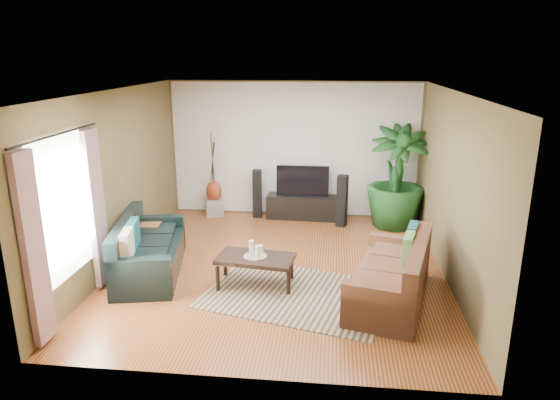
# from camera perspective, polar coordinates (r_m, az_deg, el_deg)

# --- Properties ---
(floor) EXTENTS (5.50, 5.50, 0.00)m
(floor) POSITION_cam_1_polar(r_m,az_deg,el_deg) (7.82, -0.16, -7.81)
(floor) COLOR #9E5328
(floor) RESTS_ON ground
(ceiling) EXTENTS (5.50, 5.50, 0.00)m
(ceiling) POSITION_cam_1_polar(r_m,az_deg,el_deg) (7.15, -0.18, 12.32)
(ceiling) COLOR white
(ceiling) RESTS_ON ground
(wall_back) EXTENTS (5.00, 0.00, 5.00)m
(wall_back) POSITION_cam_1_polar(r_m,az_deg,el_deg) (10.04, 1.57, 5.75)
(wall_back) COLOR brown
(wall_back) RESTS_ON ground
(wall_front) EXTENTS (5.00, 0.00, 5.00)m
(wall_front) POSITION_cam_1_polar(r_m,az_deg,el_deg) (4.79, -3.82, -6.53)
(wall_front) COLOR brown
(wall_front) RESTS_ON ground
(wall_left) EXTENTS (0.00, 5.50, 5.50)m
(wall_left) POSITION_cam_1_polar(r_m,az_deg,el_deg) (8.03, -18.20, 2.19)
(wall_left) COLOR brown
(wall_left) RESTS_ON ground
(wall_right) EXTENTS (0.00, 5.50, 5.50)m
(wall_right) POSITION_cam_1_polar(r_m,az_deg,el_deg) (7.53, 19.11, 1.18)
(wall_right) COLOR brown
(wall_right) RESTS_ON ground
(backwall_panel) EXTENTS (4.90, 0.00, 4.90)m
(backwall_panel) POSITION_cam_1_polar(r_m,az_deg,el_deg) (10.03, 1.56, 5.74)
(backwall_panel) COLOR white
(backwall_panel) RESTS_ON ground
(window_pane) EXTENTS (0.00, 1.80, 1.80)m
(window_pane) POSITION_cam_1_polar(r_m,az_deg,el_deg) (6.64, -23.61, -0.83)
(window_pane) COLOR white
(window_pane) RESTS_ON ground
(curtain_near) EXTENTS (0.08, 0.35, 2.20)m
(curtain_near) POSITION_cam_1_polar(r_m,az_deg,el_deg) (6.09, -26.33, -5.18)
(curtain_near) COLOR gray
(curtain_near) RESTS_ON ground
(curtain_far) EXTENTS (0.08, 0.35, 2.20)m
(curtain_far) POSITION_cam_1_polar(r_m,az_deg,el_deg) (7.32, -20.22, -0.99)
(curtain_far) COLOR gray
(curtain_far) RESTS_ON ground
(curtain_rod) EXTENTS (0.03, 1.90, 0.03)m
(curtain_rod) POSITION_cam_1_polar(r_m,az_deg,el_deg) (6.43, -24.14, 6.84)
(curtain_rod) COLOR black
(curtain_rod) RESTS_ON ground
(sofa_left) EXTENTS (1.22, 2.11, 0.85)m
(sofa_left) POSITION_cam_1_polar(r_m,az_deg,el_deg) (7.79, -14.66, -5.09)
(sofa_left) COLOR black
(sofa_left) RESTS_ON floor
(sofa_right) EXTENTS (1.33, 2.10, 0.85)m
(sofa_right) POSITION_cam_1_polar(r_m,az_deg,el_deg) (6.88, 12.48, -7.90)
(sofa_right) COLOR brown
(sofa_right) RESTS_ON floor
(area_rug) EXTENTS (2.79, 2.28, 0.01)m
(area_rug) POSITION_cam_1_polar(r_m,az_deg,el_deg) (7.04, 1.90, -10.67)
(area_rug) COLOR #9F7F5D
(area_rug) RESTS_ON floor
(coffee_table) EXTENTS (1.14, 0.72, 0.44)m
(coffee_table) POSITION_cam_1_polar(r_m,az_deg,el_deg) (7.22, -2.81, -8.08)
(coffee_table) COLOR black
(coffee_table) RESTS_ON floor
(candle_tray) EXTENTS (0.33, 0.33, 0.01)m
(candle_tray) POSITION_cam_1_polar(r_m,az_deg,el_deg) (7.13, -2.84, -6.42)
(candle_tray) COLOR gray
(candle_tray) RESTS_ON coffee_table
(candle_tall) EXTENTS (0.07, 0.07, 0.21)m
(candle_tall) POSITION_cam_1_polar(r_m,az_deg,el_deg) (7.12, -3.29, -5.45)
(candle_tall) COLOR #F0EACB
(candle_tall) RESTS_ON candle_tray
(candle_mid) EXTENTS (0.07, 0.07, 0.17)m
(candle_mid) POSITION_cam_1_polar(r_m,az_deg,el_deg) (7.05, -2.58, -5.88)
(candle_mid) COLOR white
(candle_mid) RESTS_ON candle_tray
(candle_short) EXTENTS (0.07, 0.07, 0.14)m
(candle_short) POSITION_cam_1_polar(r_m,az_deg,el_deg) (7.15, -2.22, -5.70)
(candle_short) COLOR #F5E5CF
(candle_short) RESTS_ON candle_tray
(tv_stand) EXTENTS (1.43, 0.48, 0.47)m
(tv_stand) POSITION_cam_1_polar(r_m,az_deg,el_deg) (10.06, 2.56, -0.79)
(tv_stand) COLOR black
(tv_stand) RESTS_ON floor
(television) EXTENTS (1.04, 0.06, 0.61)m
(television) POSITION_cam_1_polar(r_m,az_deg,el_deg) (9.91, 2.60, 2.21)
(television) COLOR black
(television) RESTS_ON tv_stand
(speaker_left) EXTENTS (0.19, 0.21, 0.97)m
(speaker_left) POSITION_cam_1_polar(r_m,az_deg,el_deg) (10.08, -2.62, 0.74)
(speaker_left) COLOR black
(speaker_left) RESTS_ON floor
(speaker_right) EXTENTS (0.23, 0.24, 1.00)m
(speaker_right) POSITION_cam_1_polar(r_m,az_deg,el_deg) (9.60, 7.11, -0.10)
(speaker_right) COLOR black
(speaker_right) RESTS_ON floor
(potted_plant) EXTENTS (1.11, 1.11, 1.95)m
(potted_plant) POSITION_cam_1_polar(r_m,az_deg,el_deg) (9.64, 13.17, 2.57)
(potted_plant) COLOR #18481A
(potted_plant) RESTS_ON floor
(plant_pot) EXTENTS (0.36, 0.36, 0.28)m
(plant_pot) POSITION_cam_1_polar(r_m,az_deg,el_deg) (9.86, 12.86, -2.13)
(plant_pot) COLOR black
(plant_pot) RESTS_ON floor
(pedestal) EXTENTS (0.44, 0.44, 0.34)m
(pedestal) POSITION_cam_1_polar(r_m,az_deg,el_deg) (10.34, -7.50, -0.80)
(pedestal) COLOR #969694
(pedestal) RESTS_ON floor
(vase) EXTENTS (0.32, 0.32, 0.44)m
(vase) POSITION_cam_1_polar(r_m,az_deg,el_deg) (10.25, -7.57, 0.97)
(vase) COLOR maroon
(vase) RESTS_ON pedestal
(side_table) EXTENTS (0.54, 0.54, 0.54)m
(side_table) POSITION_cam_1_polar(r_m,az_deg,el_deg) (8.61, -14.94, -4.13)
(side_table) COLOR brown
(side_table) RESTS_ON floor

